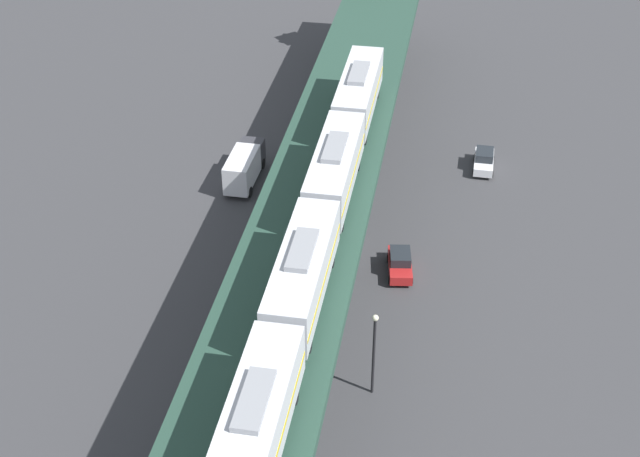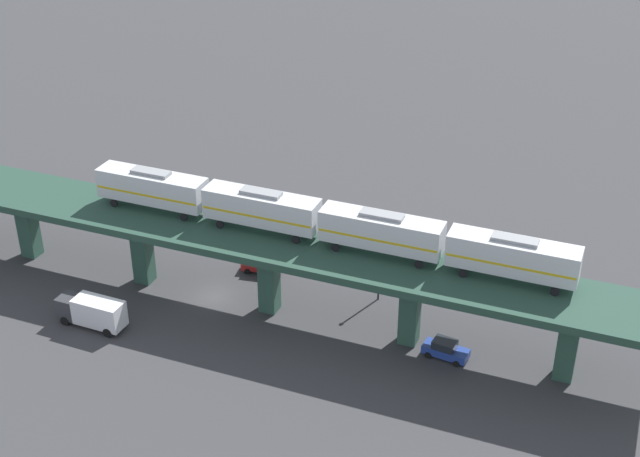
{
  "view_description": "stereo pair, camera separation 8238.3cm",
  "coord_description": "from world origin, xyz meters",
  "px_view_note": "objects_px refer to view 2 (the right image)",
  "views": [
    {
      "loc": [
        -29.78,
        53.37,
        44.58
      ],
      "look_at": [
        -5.24,
        10.39,
        9.94
      ],
      "focal_mm": 50.0,
      "sensor_mm": 36.0,
      "label": 1
    },
    {
      "loc": [
        51.85,
        61.06,
        52.61
      ],
      "look_at": [
        -5.24,
        10.39,
        9.94
      ],
      "focal_mm": 50.0,
      "sensor_mm": 36.0,
      "label": 2
    }
  ],
  "objects_px": {
    "subway_train": "(320,219)",
    "delivery_truck": "(92,311)",
    "street_car_red": "(262,264)",
    "street_car_blue": "(445,349)",
    "street_lamp": "(379,266)",
    "street_car_white": "(153,211)"
  },
  "relations": [
    {
      "from": "street_car_white",
      "to": "street_lamp",
      "type": "distance_m",
      "value": 32.4
    },
    {
      "from": "subway_train",
      "to": "street_car_red",
      "type": "bearing_deg",
      "value": -99.34
    },
    {
      "from": "subway_train",
      "to": "street_car_red",
      "type": "distance_m",
      "value": 14.39
    },
    {
      "from": "street_car_red",
      "to": "street_car_blue",
      "type": "bearing_deg",
      "value": 91.45
    },
    {
      "from": "delivery_truck",
      "to": "street_lamp",
      "type": "height_order",
      "value": "street_lamp"
    },
    {
      "from": "street_car_white",
      "to": "street_lamp",
      "type": "xyz_separation_m",
      "value": [
        -4.23,
        31.97,
        3.17
      ]
    },
    {
      "from": "street_car_red",
      "to": "delivery_truck",
      "type": "distance_m",
      "value": 19.44
    },
    {
      "from": "street_car_blue",
      "to": "street_car_red",
      "type": "xyz_separation_m",
      "value": [
        0.61,
        -24.22,
        0.0
      ]
    },
    {
      "from": "street_car_red",
      "to": "street_car_white",
      "type": "distance_m",
      "value": 18.77
    },
    {
      "from": "street_car_blue",
      "to": "delivery_truck",
      "type": "relative_size",
      "value": 0.62
    },
    {
      "from": "street_car_white",
      "to": "subway_train",
      "type": "bearing_deg",
      "value": 86.77
    },
    {
      "from": "subway_train",
      "to": "street_lamp",
      "type": "relative_size",
      "value": 6.89
    },
    {
      "from": "street_car_white",
      "to": "delivery_truck",
      "type": "distance_m",
      "value": 22.97
    },
    {
      "from": "street_car_red",
      "to": "street_lamp",
      "type": "height_order",
      "value": "street_lamp"
    },
    {
      "from": "subway_train",
      "to": "street_lamp",
      "type": "xyz_separation_m",
      "value": [
        -5.87,
        3.02,
        -6.87
      ]
    },
    {
      "from": "street_car_blue",
      "to": "delivery_truck",
      "type": "distance_m",
      "value": 35.32
    },
    {
      "from": "delivery_truck",
      "to": "street_car_white",
      "type": "bearing_deg",
      "value": -144.26
    },
    {
      "from": "street_car_blue",
      "to": "street_lamp",
      "type": "xyz_separation_m",
      "value": [
        -3.58,
        -11.02,
        3.17
      ]
    },
    {
      "from": "subway_train",
      "to": "street_car_red",
      "type": "height_order",
      "value": "subway_train"
    },
    {
      "from": "street_car_red",
      "to": "street_car_white",
      "type": "relative_size",
      "value": 1.0
    },
    {
      "from": "street_car_red",
      "to": "street_car_white",
      "type": "height_order",
      "value": "same"
    },
    {
      "from": "subway_train",
      "to": "delivery_truck",
      "type": "bearing_deg",
      "value": -42.42
    }
  ]
}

